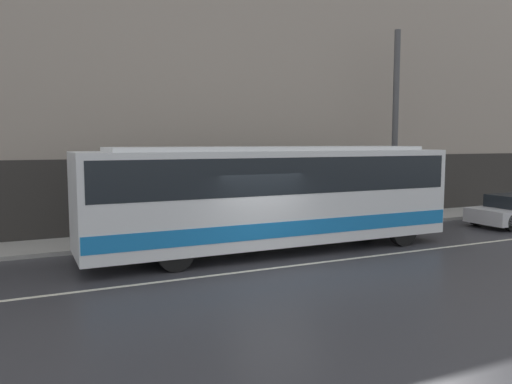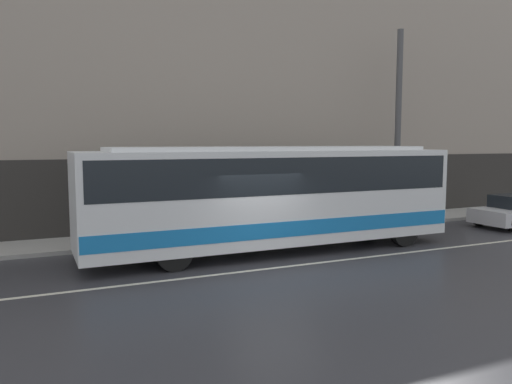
# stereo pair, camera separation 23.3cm
# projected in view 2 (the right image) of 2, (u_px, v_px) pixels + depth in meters

# --- Properties ---
(ground_plane) EXTENTS (60.00, 60.00, 0.00)m
(ground_plane) POSITION_uv_depth(u_px,v_px,m) (272.00, 268.00, 13.41)
(ground_plane) COLOR #333338
(sidewalk) EXTENTS (60.00, 2.36, 0.13)m
(sidewalk) POSITION_uv_depth(u_px,v_px,m) (209.00, 234.00, 18.10)
(sidewalk) COLOR #A09E99
(sidewalk) RESTS_ON ground_plane
(building_facade) EXTENTS (60.00, 0.35, 12.95)m
(building_facade) POSITION_uv_depth(u_px,v_px,m) (196.00, 65.00, 18.68)
(building_facade) COLOR gray
(building_facade) RESTS_ON ground_plane
(lane_stripe) EXTENTS (54.00, 0.14, 0.01)m
(lane_stripe) POSITION_uv_depth(u_px,v_px,m) (272.00, 268.00, 13.41)
(lane_stripe) COLOR beige
(lane_stripe) RESTS_ON ground_plane
(transit_bus) EXTENTS (11.69, 2.49, 3.25)m
(transit_bus) POSITION_uv_depth(u_px,v_px,m) (273.00, 193.00, 15.35)
(transit_bus) COLOR white
(transit_bus) RESTS_ON ground_plane
(utility_pole_near) EXTENTS (0.25, 0.25, 7.83)m
(utility_pole_near) POSITION_uv_depth(u_px,v_px,m) (398.00, 126.00, 20.68)
(utility_pole_near) COLOR #4C4C4F
(utility_pole_near) RESTS_ON sidewalk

